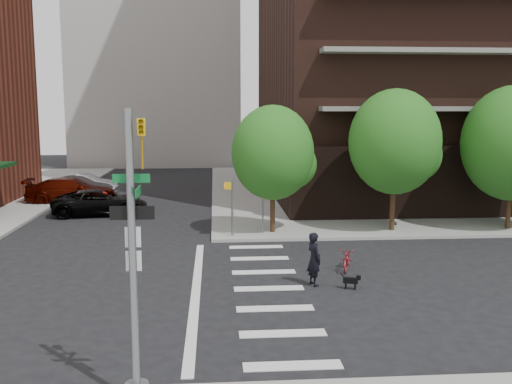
{
  "coord_description": "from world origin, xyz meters",
  "views": [
    {
      "loc": [
        1.17,
        -18.86,
        6.12
      ],
      "look_at": [
        3.0,
        6.0,
        2.5
      ],
      "focal_mm": 40.0,
      "sensor_mm": 36.0,
      "label": 1
    }
  ],
  "objects": [
    {
      "name": "parked_car_black",
      "position": [
        -5.5,
        14.49,
        0.75
      ],
      "size": [
        3.03,
        5.63,
        1.5
      ],
      "primitive_type": "imported",
      "rotation": [
        0.0,
        0.0,
        1.67
      ],
      "color": "black",
      "rests_on": "ground"
    },
    {
      "name": "traffic_signal",
      "position": [
        -0.47,
        -7.49,
        2.7
      ],
      "size": [
        0.9,
        0.75,
        6.0
      ],
      "color": "slate",
      "rests_on": "sidewalk_s"
    },
    {
      "name": "pedestrian_signal",
      "position": [
        2.32,
        7.92,
        1.85
      ],
      "size": [
        2.18,
        0.67,
        2.6
      ],
      "color": "slate",
      "rests_on": "sidewalk_ne"
    },
    {
      "name": "tree_b",
      "position": [
        10.0,
        8.5,
        4.54
      ],
      "size": [
        4.5,
        4.5,
        6.65
      ],
      "color": "#301E11",
      "rests_on": "sidewalk_ne"
    },
    {
      "name": "scooter",
      "position": [
        6.22,
        2.1,
        0.45
      ],
      "size": [
        1.1,
        1.81,
        0.9
      ],
      "primitive_type": "imported",
      "rotation": [
        0.0,
        0.0,
        -0.32
      ],
      "color": "maroon",
      "rests_on": "ground"
    },
    {
      "name": "tree_a",
      "position": [
        4.0,
        8.5,
        4.04
      ],
      "size": [
        4.0,
        4.0,
        5.9
      ],
      "color": "#301E11",
      "rests_on": "sidewalk_ne"
    },
    {
      "name": "sidewalk_ne",
      "position": [
        20.5,
        23.5,
        0.07
      ],
      "size": [
        39.0,
        33.0,
        0.15
      ],
      "primitive_type": "cube",
      "color": "gray",
      "rests_on": "ground"
    },
    {
      "name": "parked_car_maroon",
      "position": [
        -8.2,
        18.9,
        0.84
      ],
      "size": [
        2.69,
        5.92,
        1.68
      ],
      "primitive_type": "imported",
      "rotation": [
        0.0,
        0.0,
        1.63
      ],
      "color": "#3E0902",
      "rests_on": "ground"
    },
    {
      "name": "ground",
      "position": [
        0.0,
        0.0,
        0.0
      ],
      "size": [
        120.0,
        120.0,
        0.0
      ],
      "primitive_type": "plane",
      "color": "black",
      "rests_on": "ground"
    },
    {
      "name": "dog",
      "position": [
        5.82,
        -0.28,
        0.32
      ],
      "size": [
        0.6,
        0.34,
        0.5
      ],
      "rotation": [
        0.0,
        0.0,
        -0.36
      ],
      "color": "black",
      "rests_on": "ground"
    },
    {
      "name": "dog_walker",
      "position": [
        4.61,
        0.29,
        0.95
      ],
      "size": [
        0.8,
        0.65,
        1.89
      ],
      "primitive_type": "imported",
      "rotation": [
        0.0,
        0.0,
        1.89
      ],
      "color": "black",
      "rests_on": "ground"
    },
    {
      "name": "parked_car_silver",
      "position": [
        -8.2,
        22.85,
        0.76
      ],
      "size": [
        1.97,
        4.75,
        1.53
      ],
      "primitive_type": "imported",
      "rotation": [
        0.0,
        0.0,
        1.49
      ],
      "color": "#9A9DA2",
      "rests_on": "ground"
    },
    {
      "name": "crosswalk",
      "position": [
        2.21,
        -0.0,
        0.01
      ],
      "size": [
        3.85,
        13.0,
        0.01
      ],
      "color": "silver",
      "rests_on": "ground"
    }
  ]
}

